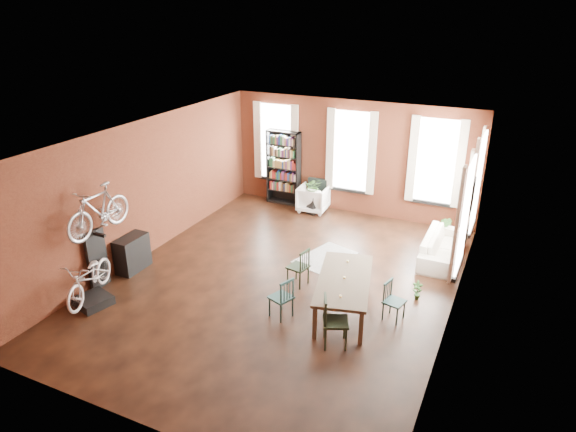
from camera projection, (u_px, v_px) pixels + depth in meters
The scene contains 19 objects.
room at pixel (304, 182), 10.70m from camera, with size 9.00×9.04×3.22m.
dining_table at pixel (344, 295), 9.93m from camera, with size 0.97×2.14×0.73m, color #4A3C2C.
dining_chair_a at pixel (281, 297), 9.75m from camera, with size 0.39×0.39×0.84m, color #1B3C3A.
dining_chair_b at pixel (298, 267), 10.86m from camera, with size 0.39×0.39×0.84m, color black.
dining_chair_c at pixel (336, 322), 8.91m from camera, with size 0.44×0.44×0.95m, color black.
dining_chair_d at pixel (394, 302), 9.66m from camera, with size 0.36×0.36×0.78m, color #1B3B39.
bookshelf at pixel (284, 168), 15.06m from camera, with size 1.00×0.32×2.20m, color black.
white_armchair at pixel (313, 197), 14.74m from camera, with size 0.80×0.75×0.83m, color white.
cream_sofa at pixel (443, 243), 11.97m from camera, with size 2.08×0.61×0.81m, color beige.
striped_rug at pixel (325, 257), 12.16m from camera, with size 0.92×1.47×0.01m, color black.
bike_trainer at pixel (93, 301), 10.24m from camera, with size 0.61×0.61×0.18m, color black.
bike_wall_rack at pixel (97, 259), 10.69m from camera, with size 0.16×0.60×1.30m, color black.
console_table at pixel (132, 253), 11.49m from camera, with size 0.40×0.80×0.80m, color black.
plant_stand at pixel (313, 205), 14.59m from camera, with size 0.27×0.27×0.53m, color black.
plant_by_sofa at pixel (442, 236), 12.88m from camera, with size 0.39×0.71×0.32m, color #295823.
plant_small at pixel (417, 296), 10.44m from camera, with size 0.21×0.40×0.14m, color #2B5823.
bicycle_floor at pixel (86, 260), 9.90m from camera, with size 0.57×0.86×1.64m, color beige.
bicycle_hung at pixel (96, 194), 10.02m from camera, with size 0.47×1.00×1.66m, color #A5A8AD.
plant_on_stand at pixel (313, 189), 14.38m from camera, with size 0.49×0.55×0.43m, color #386127.
Camera 1 is at (4.24, -8.72, 5.62)m, focal length 32.00 mm.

